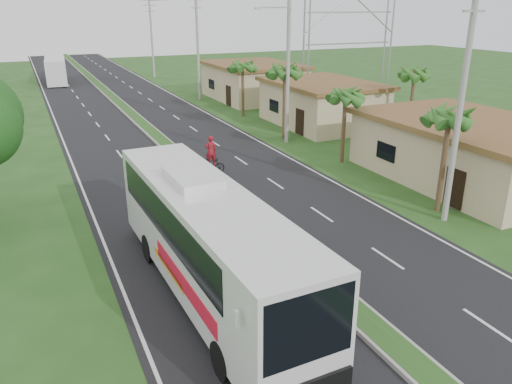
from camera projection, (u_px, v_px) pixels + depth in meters
name	position (u px, v px, depth m)	size (l,w,h in m)	color
ground	(313.00, 277.00, 18.82)	(180.00, 180.00, 0.00)	#224619
road_asphalt	(169.00, 148.00, 35.81)	(14.00, 160.00, 0.02)	black
median_strip	(169.00, 147.00, 35.78)	(1.20, 160.00, 0.18)	gray
lane_edge_left	(71.00, 160.00, 33.17)	(0.12, 160.00, 0.01)	silver
lane_edge_right	(253.00, 139.00, 38.45)	(0.12, 160.00, 0.01)	silver
shop_near	(469.00, 150.00, 28.82)	(8.60, 12.60, 3.52)	tan
shop_mid	(322.00, 103.00, 42.38)	(7.60, 10.60, 3.67)	tan
shop_far	(253.00, 81.00, 54.25)	(8.60, 11.60, 3.82)	tan
palm_verge_a	(450.00, 117.00, 23.26)	(2.40, 2.40, 5.45)	#473321
palm_verge_b	(346.00, 95.00, 31.20)	(2.40, 2.40, 5.05)	#473321
palm_verge_c	(285.00, 71.00, 36.64)	(2.40, 2.40, 5.85)	#473321
palm_verge_d	(243.00, 66.00, 44.68)	(2.40, 2.40, 5.25)	#473321
palm_behind_shop	(415.00, 73.00, 36.74)	(2.40, 2.40, 5.65)	#473321
utility_pole_a	(461.00, 101.00, 21.89)	(1.60, 0.28, 11.00)	gray
utility_pole_b	(288.00, 56.00, 35.26)	(3.20, 0.28, 12.00)	gray
utility_pole_c	(198.00, 46.00, 52.47)	(1.60, 0.28, 11.00)	gray
utility_pole_d	(152.00, 38.00, 69.55)	(1.60, 0.28, 10.50)	gray
billboard_lattice	(349.00, 35.00, 50.59)	(10.18, 1.18, 12.07)	gray
coach_bus_main	(207.00, 236.00, 16.94)	(3.05, 12.92, 4.15)	silver
coach_bus_far	(56.00, 68.00, 66.17)	(3.18, 11.23, 3.23)	white
motorcyclist	(211.00, 160.00, 30.01)	(1.71, 0.60, 2.39)	black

